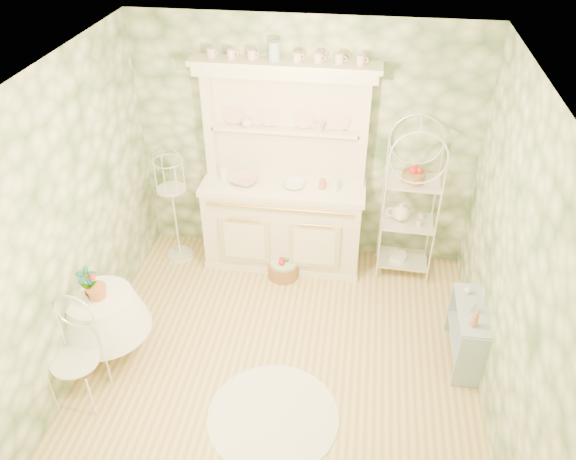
# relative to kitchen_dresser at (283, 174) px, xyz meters

# --- Properties ---
(floor) EXTENTS (3.60, 3.60, 0.00)m
(floor) POSITION_rel_kitchen_dresser_xyz_m (0.20, -1.52, -1.15)
(floor) COLOR #D7BD77
(floor) RESTS_ON ground
(ceiling) EXTENTS (3.60, 3.60, 0.00)m
(ceiling) POSITION_rel_kitchen_dresser_xyz_m (0.20, -1.52, 1.56)
(ceiling) COLOR white
(ceiling) RESTS_ON floor
(wall_left) EXTENTS (3.60, 3.60, 0.00)m
(wall_left) POSITION_rel_kitchen_dresser_xyz_m (-1.60, -1.52, 0.21)
(wall_left) COLOR beige
(wall_left) RESTS_ON floor
(wall_right) EXTENTS (3.60, 3.60, 0.00)m
(wall_right) POSITION_rel_kitchen_dresser_xyz_m (2.00, -1.52, 0.21)
(wall_right) COLOR beige
(wall_right) RESTS_ON floor
(wall_back) EXTENTS (3.60, 3.60, 0.00)m
(wall_back) POSITION_rel_kitchen_dresser_xyz_m (0.20, 0.28, 0.21)
(wall_back) COLOR beige
(wall_back) RESTS_ON floor
(wall_front) EXTENTS (3.60, 3.60, 0.00)m
(wall_front) POSITION_rel_kitchen_dresser_xyz_m (0.20, -3.32, 0.21)
(wall_front) COLOR beige
(wall_front) RESTS_ON floor
(kitchen_dresser) EXTENTS (1.87, 0.61, 2.29)m
(kitchen_dresser) POSITION_rel_kitchen_dresser_xyz_m (0.00, 0.00, 0.00)
(kitchen_dresser) COLOR white
(kitchen_dresser) RESTS_ON floor
(bakers_rack) EXTENTS (0.53, 0.39, 1.68)m
(bakers_rack) POSITION_rel_kitchen_dresser_xyz_m (1.34, 0.02, -0.30)
(bakers_rack) COLOR white
(bakers_rack) RESTS_ON floor
(side_shelf) EXTENTS (0.28, 0.69, 0.59)m
(side_shelf) POSITION_rel_kitchen_dresser_xyz_m (1.88, -1.24, -0.85)
(side_shelf) COLOR #9CB0C3
(side_shelf) RESTS_ON floor
(round_table) EXTENTS (0.67, 0.67, 0.60)m
(round_table) POSITION_rel_kitchen_dresser_xyz_m (-1.40, -1.66, -0.85)
(round_table) COLOR white
(round_table) RESTS_ON floor
(cafe_chair) EXTENTS (0.38, 0.38, 0.77)m
(cafe_chair) POSITION_rel_kitchen_dresser_xyz_m (-1.43, -2.18, -0.76)
(cafe_chair) COLOR white
(cafe_chair) RESTS_ON floor
(birdcage_stand) EXTENTS (0.32, 0.32, 1.34)m
(birdcage_stand) POSITION_rel_kitchen_dresser_xyz_m (-1.21, -0.09, -0.48)
(birdcage_stand) COLOR white
(birdcage_stand) RESTS_ON floor
(floor_basket) EXTENTS (0.40, 0.40, 0.20)m
(floor_basket) POSITION_rel_kitchen_dresser_xyz_m (0.04, -0.29, -1.04)
(floor_basket) COLOR #9A6D45
(floor_basket) RESTS_ON floor
(lace_rug) EXTENTS (1.49, 1.49, 0.01)m
(lace_rug) POSITION_rel_kitchen_dresser_xyz_m (0.23, -2.15, -1.14)
(lace_rug) COLOR white
(lace_rug) RESTS_ON floor
(bowl_floral) EXTENTS (0.36, 0.36, 0.07)m
(bowl_floral) POSITION_rel_kitchen_dresser_xyz_m (-0.41, -0.02, -0.13)
(bowl_floral) COLOR white
(bowl_floral) RESTS_ON kitchen_dresser
(bowl_white) EXTENTS (0.30, 0.30, 0.07)m
(bowl_white) POSITION_rel_kitchen_dresser_xyz_m (0.12, -0.03, -0.13)
(bowl_white) COLOR white
(bowl_white) RESTS_ON kitchen_dresser
(cup_left) EXTENTS (0.14, 0.14, 0.09)m
(cup_left) POSITION_rel_kitchen_dresser_xyz_m (-0.40, 0.16, 0.47)
(cup_left) COLOR white
(cup_left) RESTS_ON kitchen_dresser
(cup_right) EXTENTS (0.13, 0.13, 0.10)m
(cup_right) POSITION_rel_kitchen_dresser_xyz_m (0.35, 0.16, 0.47)
(cup_right) COLOR white
(cup_right) RESTS_ON kitchen_dresser
(potted_geranium) EXTENTS (0.21, 0.17, 0.33)m
(potted_geranium) POSITION_rel_kitchen_dresser_xyz_m (-1.45, -1.69, -0.30)
(potted_geranium) COLOR #3F7238
(potted_geranium) RESTS_ON round_table
(bottle_amber) EXTENTS (0.07, 0.07, 0.17)m
(bottle_amber) POSITION_rel_kitchen_dresser_xyz_m (1.86, -1.44, -0.46)
(bottle_amber) COLOR #C36E4C
(bottle_amber) RESTS_ON side_shelf
(bottle_blue) EXTENTS (0.06, 0.06, 0.12)m
(bottle_blue) POSITION_rel_kitchen_dresser_xyz_m (1.88, -1.27, -0.49)
(bottle_blue) COLOR #96BACD
(bottle_blue) RESTS_ON side_shelf
(bottle_glass) EXTENTS (0.08, 0.08, 0.09)m
(bottle_glass) POSITION_rel_kitchen_dresser_xyz_m (1.86, -1.02, -0.50)
(bottle_glass) COLOR silver
(bottle_glass) RESTS_ON side_shelf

